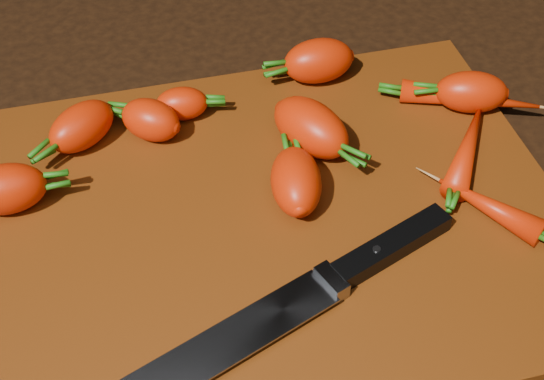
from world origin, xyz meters
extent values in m
cube|color=black|center=(0.00, 0.00, -0.01)|extent=(2.00, 2.00, 0.01)
cube|color=#522408|center=(0.00, 0.00, 0.01)|extent=(0.50, 0.40, 0.01)
ellipsoid|color=red|center=(-0.22, 0.06, 0.03)|extent=(0.07, 0.05, 0.04)
ellipsoid|color=red|center=(-0.09, 0.12, 0.03)|extent=(0.07, 0.07, 0.04)
ellipsoid|color=red|center=(0.05, 0.07, 0.04)|extent=(0.08, 0.10, 0.05)
ellipsoid|color=red|center=(0.02, 0.01, 0.03)|extent=(0.06, 0.08, 0.04)
ellipsoid|color=red|center=(0.09, 0.17, 0.03)|extent=(0.07, 0.05, 0.05)
ellipsoid|color=red|center=(-0.06, 0.14, 0.03)|extent=(0.05, 0.04, 0.03)
ellipsoid|color=red|center=(0.22, 0.09, 0.03)|extent=(0.08, 0.06, 0.04)
ellipsoid|color=red|center=(0.19, 0.02, 0.02)|extent=(0.09, 0.11, 0.03)
ellipsoid|color=red|center=(0.22, 0.09, 0.02)|extent=(0.13, 0.08, 0.02)
ellipsoid|color=red|center=(0.18, -0.05, 0.02)|extent=(0.08, 0.09, 0.03)
ellipsoid|color=red|center=(-0.15, 0.13, 0.03)|extent=(0.08, 0.07, 0.04)
cube|color=gray|center=(-0.07, -0.12, 0.02)|extent=(0.02, 0.03, 0.01)
cube|color=black|center=(-0.01, -0.10, 0.02)|extent=(0.11, 0.06, 0.02)
cylinder|color=#B2B2B7|center=(-0.03, -0.11, 0.03)|extent=(0.01, 0.01, 0.00)
camera|label=1|loc=(-0.11, -0.42, 0.50)|focal=50.00mm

